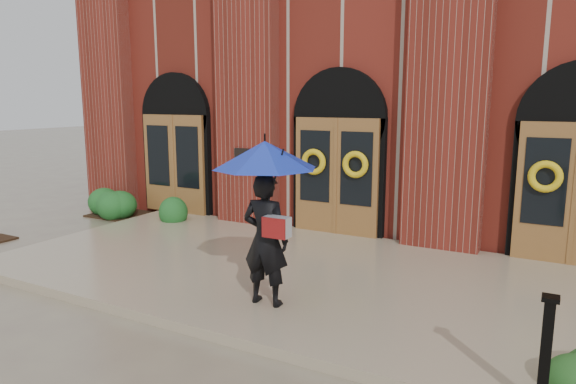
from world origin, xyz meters
The scene contains 6 objects.
ground centered at (0.00, 0.00, 0.00)m, with size 90.00×90.00×0.00m, color gray.
landing centered at (0.00, 0.15, 0.07)m, with size 10.00×5.30×0.15m, color #9C8F71.
church_building centered at (0.00, 8.78, 3.50)m, with size 16.20×12.53×7.00m.
man_with_umbrella centered at (0.71, -1.40, 1.78)m, with size 1.54×1.54×2.33m.
metal_post centered at (4.30, -2.35, 0.74)m, with size 0.15×0.15×1.13m.
hedge_wall_left centered at (-5.20, 2.20, 0.35)m, with size 2.69×1.08×0.69m, color #1C5520.
Camera 1 is at (4.31, -7.35, 3.03)m, focal length 32.00 mm.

